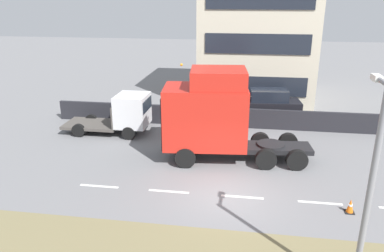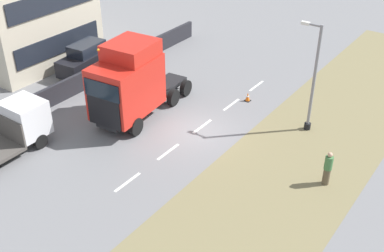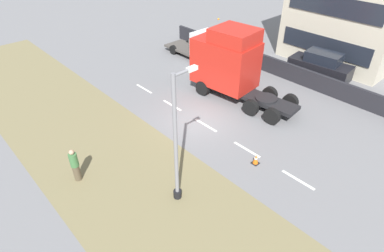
# 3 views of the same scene
# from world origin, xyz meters

# --- Properties ---
(ground_plane) EXTENTS (120.00, 120.00, 0.00)m
(ground_plane) POSITION_xyz_m (0.00, 0.00, 0.00)
(ground_plane) COLOR slate
(ground_plane) RESTS_ON ground
(grass_verge) EXTENTS (7.00, 44.00, 0.01)m
(grass_verge) POSITION_xyz_m (-6.00, 0.00, 0.01)
(grass_verge) COLOR olive
(grass_verge) RESTS_ON ground
(lane_markings) EXTENTS (0.16, 14.60, 0.00)m
(lane_markings) POSITION_xyz_m (0.00, -0.70, 0.00)
(lane_markings) COLOR white
(lane_markings) RESTS_ON ground
(boundary_wall) EXTENTS (0.25, 24.00, 1.27)m
(boundary_wall) POSITION_xyz_m (9.00, 0.00, 0.64)
(boundary_wall) COLOR #232328
(boundary_wall) RESTS_ON ground
(lorry_cab) EXTENTS (3.29, 7.76, 4.88)m
(lorry_cab) POSITION_xyz_m (3.81, 1.07, 2.39)
(lorry_cab) COLOR black
(lorry_cab) RESTS_ON ground
(flatbed_truck) EXTENTS (2.20, 5.29, 2.49)m
(flatbed_truck) POSITION_xyz_m (6.78, 6.63, 1.32)
(flatbed_truck) COLOR silver
(flatbed_truck) RESTS_ON ground
(parked_car) EXTENTS (2.21, 4.64, 2.16)m
(parked_car) POSITION_xyz_m (10.74, -2.06, 1.04)
(parked_car) COLOR black
(parked_car) RESTS_ON ground
(lamp_post) EXTENTS (1.31, 0.37, 6.22)m
(lamp_post) POSITION_xyz_m (-4.98, -3.95, 2.80)
(lamp_post) COLOR black
(lamp_post) RESTS_ON ground
(pedestrian) EXTENTS (0.39, 0.39, 1.83)m
(pedestrian) POSITION_xyz_m (-7.85, 0.21, 0.90)
(pedestrian) COLOR brown
(pedestrian) RESTS_ON ground
(traffic_cone_lead) EXTENTS (0.36, 0.36, 0.58)m
(traffic_cone_lead) POSITION_xyz_m (-0.57, -4.92, 0.28)
(traffic_cone_lead) COLOR black
(traffic_cone_lead) RESTS_ON ground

